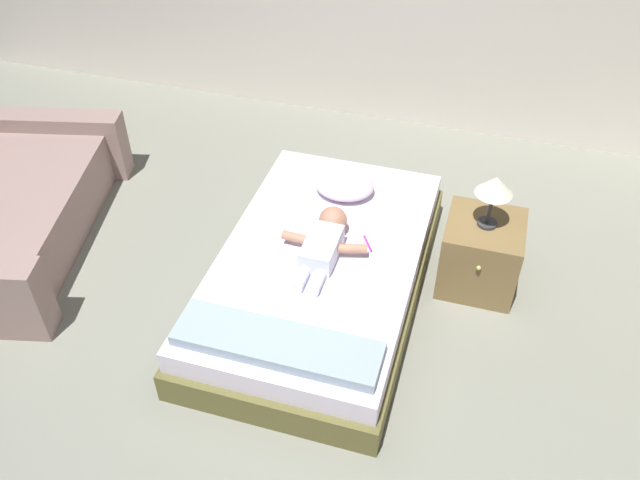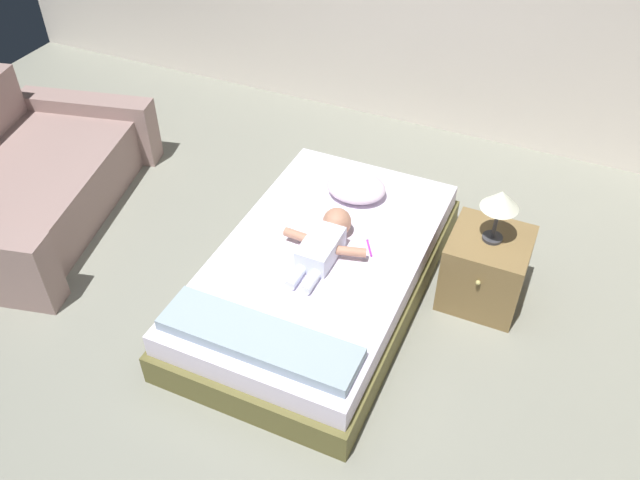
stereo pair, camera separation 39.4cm
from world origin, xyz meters
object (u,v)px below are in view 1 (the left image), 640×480
at_px(toothbrush, 367,242).
at_px(lamp, 495,188).
at_px(nightstand, 480,254).
at_px(baby, 325,241).
at_px(bed, 320,273).
at_px(pillow, 344,185).

xyz_separation_m(toothbrush, lamp, (0.69, 0.23, 0.40)).
bearing_deg(nightstand, baby, -158.54).
xyz_separation_m(bed, toothbrush, (0.26, 0.17, 0.19)).
bearing_deg(baby, bed, -125.15).
bearing_deg(lamp, bed, -157.39).
height_order(baby, toothbrush, baby).
height_order(baby, lamp, lamp).
height_order(bed, nightstand, nightstand).
bearing_deg(lamp, nightstand, -90.00).
bearing_deg(toothbrush, baby, -149.75).
relative_size(pillow, toothbrush, 2.66).
distance_m(pillow, lamp, 1.05).
bearing_deg(pillow, lamp, -13.66).
height_order(baby, nightstand, baby).
xyz_separation_m(pillow, nightstand, (0.96, -0.23, -0.18)).
distance_m(bed, toothbrush, 0.36).
bearing_deg(baby, toothbrush, 30.25).
height_order(toothbrush, lamp, lamp).
relative_size(bed, lamp, 5.94).
height_order(bed, pillow, pillow).
xyz_separation_m(baby, toothbrush, (0.23, 0.14, -0.07)).
relative_size(baby, lamp, 1.90).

